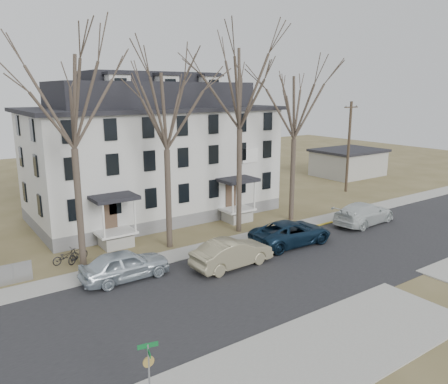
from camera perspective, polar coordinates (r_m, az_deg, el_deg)
ground at (r=26.47m, az=13.20°, el=-10.83°), size 120.00×120.00×0.00m
main_road at (r=27.71m, az=10.09°, el=-9.55°), size 120.00×10.00×0.04m
far_sidewalk at (r=31.91m, az=2.44°, el=-6.26°), size 120.00×2.00×0.08m
near_sidewalk_left at (r=18.37m, az=7.58°, el=-22.22°), size 20.00×5.00×0.08m
yellow_curb at (r=34.42m, az=10.02°, el=-4.99°), size 14.00×0.25×0.06m
boarding_house at (r=37.92m, az=-9.13°, el=5.07°), size 20.80×12.36×12.05m
distant_building at (r=57.72m, az=15.90°, el=3.75°), size 8.50×6.50×3.35m
tree_far_left at (r=26.70m, az=-19.44°, el=11.87°), size 8.40×8.40×13.72m
tree_mid_left at (r=28.95m, az=-7.64°, el=11.06°), size 7.80×7.80×12.74m
tree_center at (r=32.14m, az=2.09°, el=14.01°), size 9.00×9.00×14.70m
tree_mid_right at (r=35.73m, az=9.28°, el=11.39°), size 7.80×7.80×12.74m
utility_pole_far at (r=47.77m, az=15.97°, el=5.80°), size 2.00×0.28×9.50m
car_silver at (r=25.82m, az=-12.78°, el=-9.34°), size 5.10×2.07×1.74m
car_tan at (r=26.92m, az=1.06°, el=-8.05°), size 5.32×2.04×1.73m
car_navy at (r=31.07m, az=8.77°, el=-5.32°), size 6.16×3.07×1.68m
car_white at (r=37.03m, az=17.80°, el=-2.72°), size 6.22×2.97×1.75m
bicycle_left at (r=29.26m, az=-19.99°, el=-7.98°), size 1.78×0.90×0.89m
bicycle_right at (r=29.13m, az=-18.53°, el=-7.85°), size 1.69×1.22×1.00m
street_sign at (r=15.88m, az=-9.81°, el=-21.38°), size 0.70×0.70×2.46m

